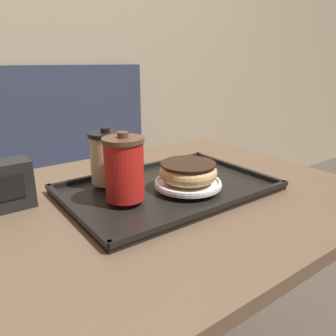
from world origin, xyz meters
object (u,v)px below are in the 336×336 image
object	(u,v)px
coffee_cup_front	(124,168)
spoon	(179,161)
napkin_dispenser	(4,186)
donut_chocolate_glazed	(188,172)
coffee_cup_rear	(107,157)

from	to	relation	value
coffee_cup_front	spoon	distance (m)	0.30
spoon	napkin_dispenser	world-z (taller)	napkin_dispenser
donut_chocolate_glazed	napkin_dispenser	distance (m)	0.42
donut_chocolate_glazed	napkin_dispenser	xyz separation A→B (m)	(-0.38, 0.18, -0.01)
donut_chocolate_glazed	coffee_cup_front	bearing A→B (deg)	171.71
napkin_dispenser	coffee_cup_rear	bearing A→B (deg)	-10.13
coffee_cup_front	napkin_dispenser	bearing A→B (deg)	144.06
donut_chocolate_glazed	spoon	bearing A→B (deg)	58.47
coffee_cup_front	coffee_cup_rear	bearing A→B (deg)	82.48
coffee_cup_front	coffee_cup_rear	xyz separation A→B (m)	(0.02, 0.12, -0.01)
spoon	napkin_dispenser	xyz separation A→B (m)	(-0.48, 0.02, 0.03)
coffee_cup_rear	donut_chocolate_glazed	xyz separation A→B (m)	(0.15, -0.14, -0.03)
donut_chocolate_glazed	napkin_dispenser	bearing A→B (deg)	154.50
coffee_cup_rear	spoon	size ratio (longest dim) A/B	1.13
coffee_cup_front	napkin_dispenser	world-z (taller)	coffee_cup_front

